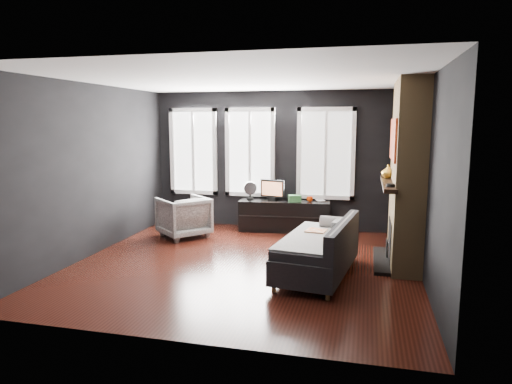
% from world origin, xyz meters
% --- Properties ---
extents(floor, '(5.00, 5.00, 0.00)m').
position_xyz_m(floor, '(0.00, 0.00, 0.00)').
color(floor, black).
rests_on(floor, ground).
extents(ceiling, '(5.00, 5.00, 0.00)m').
position_xyz_m(ceiling, '(0.00, 0.00, 2.70)').
color(ceiling, white).
rests_on(ceiling, ground).
extents(wall_back, '(5.00, 0.02, 2.70)m').
position_xyz_m(wall_back, '(0.00, 2.50, 1.35)').
color(wall_back, black).
rests_on(wall_back, ground).
extents(wall_left, '(0.02, 5.00, 2.70)m').
position_xyz_m(wall_left, '(-2.50, 0.00, 1.35)').
color(wall_left, black).
rests_on(wall_left, ground).
extents(wall_right, '(0.02, 5.00, 2.70)m').
position_xyz_m(wall_right, '(2.50, 0.00, 1.35)').
color(wall_right, black).
rests_on(wall_right, ground).
extents(windows, '(4.00, 0.16, 1.76)m').
position_xyz_m(windows, '(-0.45, 2.46, 2.38)').
color(windows, white).
rests_on(windows, wall_back).
extents(fireplace, '(0.70, 1.62, 2.70)m').
position_xyz_m(fireplace, '(2.30, 0.60, 1.35)').
color(fireplace, '#93724C').
rests_on(fireplace, floor).
extents(sofa, '(1.17, 1.95, 0.79)m').
position_xyz_m(sofa, '(1.10, -0.23, 0.40)').
color(sofa, black).
rests_on(sofa, floor).
extents(stripe_pillow, '(0.13, 0.33, 0.32)m').
position_xyz_m(stripe_pillow, '(1.34, 0.01, 0.57)').
color(stripe_pillow, gray).
rests_on(stripe_pillow, sofa).
extents(armchair, '(1.09, 1.09, 0.82)m').
position_xyz_m(armchair, '(-1.53, 1.34, 0.41)').
color(armchair, white).
rests_on(armchair, floor).
extents(media_console, '(1.77, 0.67, 0.60)m').
position_xyz_m(media_console, '(0.20, 2.24, 0.30)').
color(media_console, black).
rests_on(media_console, floor).
extents(monitor, '(0.51, 0.22, 0.45)m').
position_xyz_m(monitor, '(-0.05, 2.25, 0.82)').
color(monitor, black).
rests_on(monitor, media_console).
extents(desk_fan, '(0.32, 0.32, 0.36)m').
position_xyz_m(desk_fan, '(-0.48, 2.20, 0.78)').
color(desk_fan, gray).
rests_on(desk_fan, media_console).
extents(mug, '(0.12, 0.09, 0.11)m').
position_xyz_m(mug, '(0.69, 2.24, 0.65)').
color(mug, '#F33D04').
rests_on(mug, media_console).
extents(book, '(0.16, 0.06, 0.22)m').
position_xyz_m(book, '(0.80, 2.35, 0.70)').
color(book, '#AD9F8A').
rests_on(book, media_console).
extents(storage_box, '(0.27, 0.22, 0.13)m').
position_xyz_m(storage_box, '(0.41, 2.17, 0.66)').
color(storage_box, '#2F6833').
rests_on(storage_box, media_console).
extents(mantel_vase, '(0.21, 0.22, 0.20)m').
position_xyz_m(mantel_vase, '(2.05, 1.05, 1.33)').
color(mantel_vase, gold).
rests_on(mantel_vase, fireplace).
extents(mantel_clock, '(0.17, 0.17, 0.04)m').
position_xyz_m(mantel_clock, '(2.05, 0.05, 1.25)').
color(mantel_clock, black).
rests_on(mantel_clock, fireplace).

